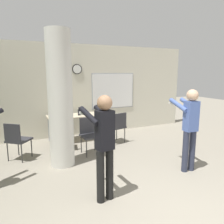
% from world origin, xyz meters
% --- Properties ---
extents(wall_back, '(8.00, 0.15, 2.80)m').
position_xyz_m(wall_back, '(0.02, 5.06, 1.40)').
color(wall_back, beige).
rests_on(wall_back, ground_plane).
extents(support_pillar, '(0.50, 0.50, 2.80)m').
position_xyz_m(support_pillar, '(-0.84, 2.93, 1.40)').
color(support_pillar, silver).
rests_on(support_pillar, ground_plane).
extents(folding_table, '(1.44, 0.66, 0.75)m').
position_xyz_m(folding_table, '(-0.19, 4.45, 0.69)').
color(folding_table, beige).
rests_on(folding_table, ground_plane).
extents(bottle_on_table, '(0.08, 0.08, 0.24)m').
position_xyz_m(bottle_on_table, '(-0.04, 4.39, 0.84)').
color(bottle_on_table, black).
rests_on(bottle_on_table, folding_table).
extents(chair_table_right, '(0.53, 0.53, 0.87)m').
position_xyz_m(chair_table_right, '(0.86, 3.74, 0.51)').
color(chair_table_right, '#2D2D33').
rests_on(chair_table_right, ground_plane).
extents(chair_near_pillar, '(0.62, 0.62, 0.87)m').
position_xyz_m(chair_near_pillar, '(-1.71, 3.58, 0.51)').
color(chair_near_pillar, '#2D2D33').
rests_on(chair_near_pillar, ground_plane).
extents(chair_table_front, '(0.46, 0.46, 0.87)m').
position_xyz_m(chair_table_front, '(-0.10, 3.33, 0.51)').
color(chair_table_front, '#2D2D33').
rests_on(chair_table_front, ground_plane).
extents(chair_table_left, '(0.53, 0.53, 0.87)m').
position_xyz_m(chair_table_left, '(-0.66, 3.79, 0.51)').
color(chair_table_left, '#2D2D33').
rests_on(chair_table_left, ground_plane).
extents(person_playing_side, '(0.39, 0.66, 1.64)m').
position_xyz_m(person_playing_side, '(1.39, 1.60, 0.97)').
color(person_playing_side, '#2D3347').
rests_on(person_playing_side, ground_plane).
extents(person_playing_front, '(0.44, 0.63, 1.64)m').
position_xyz_m(person_playing_front, '(-0.54, 1.35, 0.97)').
color(person_playing_front, black).
rests_on(person_playing_front, ground_plane).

